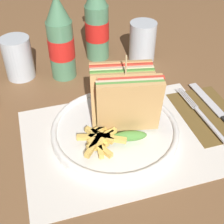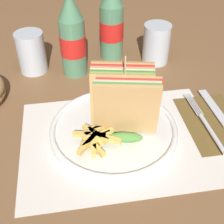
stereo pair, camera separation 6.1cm
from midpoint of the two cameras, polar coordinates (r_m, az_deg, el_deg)
The scene contains 12 objects.
ground_plane at distance 0.65m, azimuth -0.55°, elevation -2.00°, with size 4.00×4.00×0.00m, color brown.
placemat at distance 0.61m, azimuth -0.87°, elevation -5.00°, with size 0.39×0.28×0.00m.
plate_main at distance 0.62m, azimuth -2.31°, elevation -3.37°, with size 0.25×0.25×0.02m.
club_sandwich at distance 0.58m, azimuth -0.64°, elevation 1.90°, with size 0.13×0.12×0.16m.
fries_pile at distance 0.58m, azimuth -5.13°, elevation -4.92°, with size 0.09×0.08×0.02m.
napkin at distance 0.69m, azimuth 14.81°, elevation -0.40°, with size 0.12×0.18×0.00m.
fork at distance 0.67m, azimuth 14.13°, elevation -1.26°, with size 0.02×0.19×0.01m.
knife at distance 0.70m, azimuth 16.45°, elevation 0.04°, with size 0.02×0.21×0.00m.
coke_bottle_near at distance 0.76m, azimuth -11.75°, elevation 12.80°, with size 0.06×0.06×0.23m.
coke_bottle_far at distance 0.83m, azimuth -4.99°, elevation 15.93°, with size 0.06×0.06×0.23m.
glass_near at distance 0.84m, azimuth 3.45°, elevation 12.28°, with size 0.07×0.07×0.10m.
glass_far at distance 0.81m, azimuth -18.84°, elevation 8.82°, with size 0.07×0.07×0.10m.
Camera 1 is at (-0.16, -0.46, 0.43)m, focal length 50.00 mm.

